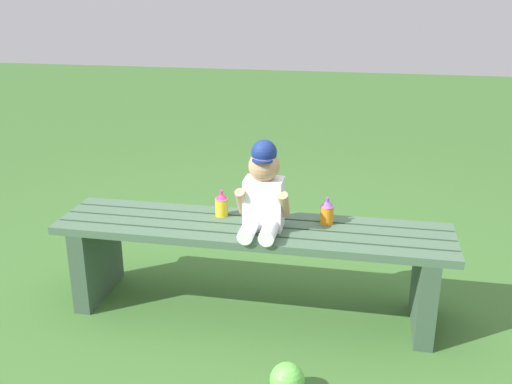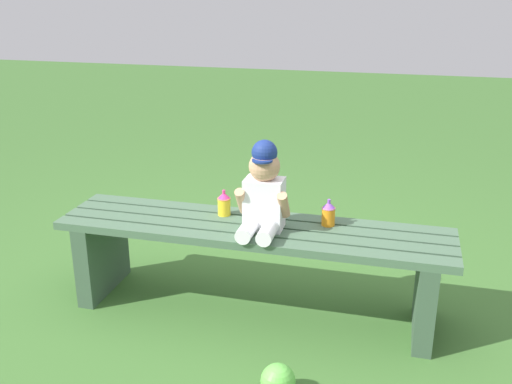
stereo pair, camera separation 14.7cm
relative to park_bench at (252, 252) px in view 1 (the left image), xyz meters
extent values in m
plane|color=#3D6B2D|center=(0.00, 0.00, -0.30)|extent=(16.00, 16.00, 0.00)
cube|color=#47664C|center=(0.00, -0.15, 0.11)|extent=(1.79, 0.09, 0.04)
cube|color=#47664C|center=(0.00, -0.05, 0.11)|extent=(1.79, 0.09, 0.04)
cube|color=#47664C|center=(0.00, 0.05, 0.11)|extent=(1.79, 0.09, 0.04)
cube|color=#47664C|center=(0.00, 0.15, 0.11)|extent=(1.79, 0.09, 0.04)
cube|color=#3C5641|center=(-0.77, 0.00, -0.10)|extent=(0.08, 0.40, 0.40)
cube|color=#3C5641|center=(0.77, 0.00, -0.10)|extent=(0.08, 0.40, 0.40)
cube|color=white|center=(0.06, -0.01, 0.25)|extent=(0.17, 0.12, 0.23)
sphere|color=tan|center=(0.06, -0.01, 0.42)|extent=(0.14, 0.14, 0.14)
cylinder|color=navy|center=(0.06, -0.05, 0.46)|extent=(0.09, 0.09, 0.01)
sphere|color=navy|center=(0.06, -0.01, 0.48)|extent=(0.11, 0.11, 0.11)
cylinder|color=white|center=(0.01, -0.13, 0.17)|extent=(0.07, 0.16, 0.07)
cylinder|color=white|center=(0.10, -0.13, 0.17)|extent=(0.07, 0.16, 0.07)
cylinder|color=tan|center=(-0.04, -0.04, 0.26)|extent=(0.04, 0.12, 0.14)
cylinder|color=tan|center=(0.15, -0.04, 0.26)|extent=(0.04, 0.12, 0.14)
cylinder|color=yellow|center=(-0.16, 0.09, 0.17)|extent=(0.06, 0.06, 0.09)
cone|color=#E5337F|center=(-0.16, 0.09, 0.23)|extent=(0.06, 0.06, 0.03)
cylinder|color=#E5337F|center=(-0.16, 0.09, 0.25)|extent=(0.01, 0.01, 0.02)
cylinder|color=orange|center=(0.33, 0.09, 0.17)|extent=(0.06, 0.06, 0.09)
cone|color=#8C4CCC|center=(0.33, 0.09, 0.23)|extent=(0.06, 0.06, 0.03)
cylinder|color=#8C4CCC|center=(0.33, 0.09, 0.25)|extent=(0.01, 0.01, 0.02)
sphere|color=#66CC4C|center=(0.25, -0.58, -0.24)|extent=(0.13, 0.13, 0.13)
camera|label=1|loc=(0.49, -2.38, 1.16)|focal=40.98mm
camera|label=2|loc=(0.63, -2.35, 1.16)|focal=40.98mm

